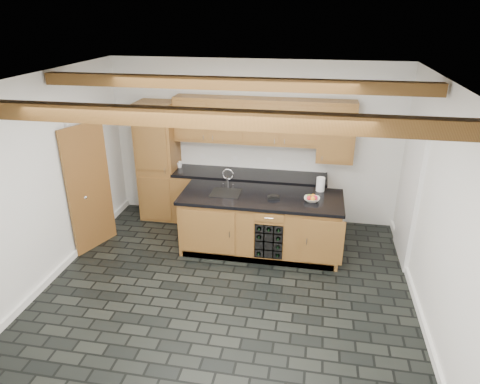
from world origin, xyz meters
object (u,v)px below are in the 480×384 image
object	(u,v)px
kitchen_scale	(274,197)
fruit_bowl	(312,199)
paper_towel	(321,184)
island	(261,223)

from	to	relation	value
kitchen_scale	fruit_bowl	bearing A→B (deg)	-8.46
paper_towel	fruit_bowl	bearing A→B (deg)	-105.75
island	kitchen_scale	world-z (taller)	kitchen_scale
island	paper_towel	world-z (taller)	paper_towel
kitchen_scale	fruit_bowl	distance (m)	0.56
kitchen_scale	fruit_bowl	xyz separation A→B (m)	(0.56, 0.01, 0.00)
kitchen_scale	paper_towel	bearing A→B (deg)	22.42
island	kitchen_scale	xyz separation A→B (m)	(0.19, -0.06, 0.49)
island	kitchen_scale	size ratio (longest dim) A/B	13.03
paper_towel	island	bearing A→B (deg)	-157.15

